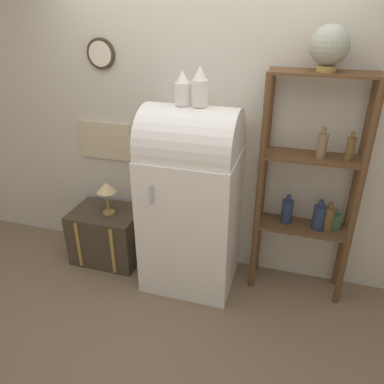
% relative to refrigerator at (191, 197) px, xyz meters
% --- Properties ---
extents(ground_plane, '(12.00, 12.00, 0.00)m').
position_rel_refrigerator_xyz_m(ground_plane, '(0.00, -0.23, -0.81)').
color(ground_plane, '#7A664C').
extents(wall_back, '(7.00, 0.09, 2.70)m').
position_rel_refrigerator_xyz_m(wall_back, '(-0.01, 0.35, 0.54)').
color(wall_back, beige).
rests_on(wall_back, ground_plane).
extents(refrigerator, '(0.75, 0.68, 1.57)m').
position_rel_refrigerator_xyz_m(refrigerator, '(0.00, 0.00, 0.00)').
color(refrigerator, white).
rests_on(refrigerator, ground_plane).
extents(suitcase_trunk, '(0.63, 0.47, 0.51)m').
position_rel_refrigerator_xyz_m(suitcase_trunk, '(-0.86, 0.05, -0.56)').
color(suitcase_trunk, '#423828').
rests_on(suitcase_trunk, ground_plane).
extents(shelf_unit, '(0.76, 0.30, 1.83)m').
position_rel_refrigerator_xyz_m(shelf_unit, '(0.92, 0.16, 0.18)').
color(shelf_unit, brown).
rests_on(shelf_unit, ground_plane).
extents(globe, '(0.26, 0.26, 0.30)m').
position_rel_refrigerator_xyz_m(globe, '(0.90, 0.14, 1.18)').
color(globe, '#AD8942').
rests_on(globe, shelf_unit).
extents(vase_left, '(0.11, 0.11, 0.25)m').
position_rel_refrigerator_xyz_m(vase_left, '(-0.06, -0.01, 0.87)').
color(vase_left, white).
rests_on(vase_left, refrigerator).
extents(vase_center, '(0.12, 0.12, 0.29)m').
position_rel_refrigerator_xyz_m(vase_center, '(0.07, -0.01, 0.89)').
color(vase_center, white).
rests_on(vase_center, refrigerator).
extents(desk_lamp, '(0.18, 0.18, 0.31)m').
position_rel_refrigerator_xyz_m(desk_lamp, '(-0.81, 0.04, -0.06)').
color(desk_lamp, '#AD8942').
rests_on(desk_lamp, suitcase_trunk).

